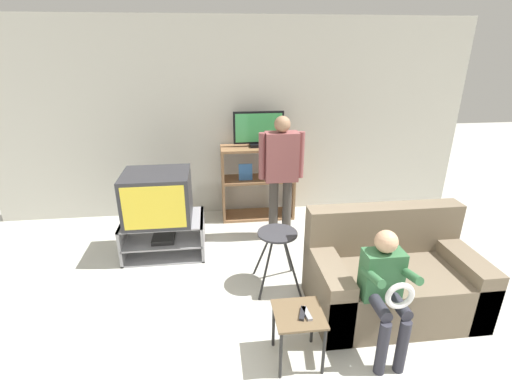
% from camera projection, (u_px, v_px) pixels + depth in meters
% --- Properties ---
extents(wall_back, '(6.40, 0.06, 2.60)m').
position_uv_depth(wall_back, '(235.00, 121.00, 4.97)').
color(wall_back, beige).
rests_on(wall_back, ground_plane).
extents(tv_stand, '(0.91, 0.58, 0.43)m').
position_uv_depth(tv_stand, '(164.00, 236.00, 4.24)').
color(tv_stand, '#939399').
rests_on(tv_stand, ground_plane).
extents(television_main, '(0.71, 0.61, 0.55)m').
position_uv_depth(television_main, '(158.00, 197.00, 4.05)').
color(television_main, '#2D2D33').
rests_on(television_main, tv_stand).
extents(media_shelf, '(0.98, 0.39, 1.00)m').
position_uv_depth(media_shelf, '(258.00, 182.00, 5.05)').
color(media_shelf, '#8E6642').
rests_on(media_shelf, ground_plane).
extents(television_flat, '(0.66, 0.20, 0.46)m').
position_uv_depth(television_flat, '(259.00, 130.00, 4.81)').
color(television_flat, black).
rests_on(television_flat, media_shelf).
extents(folding_stool, '(0.43, 0.46, 0.60)m').
position_uv_depth(folding_stool, '(277.00, 241.00, 3.56)').
color(folding_stool, black).
rests_on(folding_stool, ground_plane).
extents(snack_table, '(0.36, 0.36, 0.43)m').
position_uv_depth(snack_table, '(298.00, 321.00, 2.73)').
color(snack_table, brown).
rests_on(snack_table, ground_plane).
extents(remote_control_black, '(0.08, 0.15, 0.02)m').
position_uv_depth(remote_control_black, '(302.00, 313.00, 2.69)').
color(remote_control_black, '#232328').
rests_on(remote_control_black, snack_table).
extents(remote_control_white, '(0.05, 0.15, 0.02)m').
position_uv_depth(remote_control_white, '(307.00, 313.00, 2.69)').
color(remote_control_white, gray).
rests_on(remote_control_white, snack_table).
extents(couch, '(1.44, 0.83, 0.90)m').
position_uv_depth(couch, '(391.00, 278.00, 3.32)').
color(couch, '#756651').
rests_on(couch, ground_plane).
extents(person_standing_adult, '(0.53, 0.20, 1.52)m').
position_uv_depth(person_standing_adult, '(281.00, 168.00, 4.32)').
color(person_standing_adult, '#3D3833').
rests_on(person_standing_adult, ground_plane).
extents(person_seated_child, '(0.33, 0.43, 1.01)m').
position_uv_depth(person_seated_child, '(386.00, 285.00, 2.73)').
color(person_seated_child, '#2D2D38').
rests_on(person_seated_child, ground_plane).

